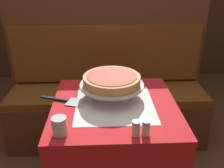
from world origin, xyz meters
name	(u,v)px	position (x,y,z in m)	size (l,w,h in m)	color
dining_table_front	(115,121)	(0.00, 0.00, 0.61)	(0.73, 0.73, 0.73)	red
dining_table_rear	(135,44)	(0.33, 1.61, 0.64)	(0.69, 0.69, 0.74)	red
booth_bench	(107,101)	(-0.03, 0.69, 0.37)	(1.71, 0.47, 1.28)	brown
pizza_pan_stand	(112,85)	(-0.01, 0.09, 0.81)	(0.39, 0.39, 0.09)	#ADADB2
deep_dish_pizza	(112,80)	(-0.01, 0.09, 0.85)	(0.35, 0.35, 0.06)	tan
pizza_server	(65,101)	(-0.29, 0.05, 0.74)	(0.29, 0.15, 0.01)	#BCBCC1
water_glass_near	(59,126)	(-0.28, -0.28, 0.78)	(0.07, 0.07, 0.09)	silver
salt_shaker	(136,128)	(0.08, -0.30, 0.77)	(0.04, 0.04, 0.08)	silver
pepper_shaker	(146,128)	(0.13, -0.30, 0.77)	(0.04, 0.04, 0.08)	silver
condiment_caddy	(131,30)	(0.28, 1.67, 0.79)	(0.13, 0.13, 0.18)	black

